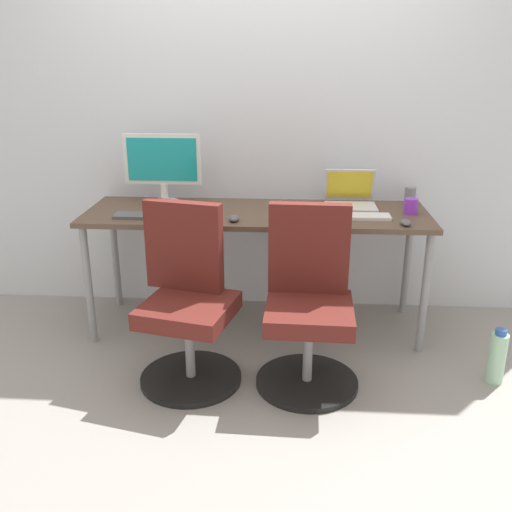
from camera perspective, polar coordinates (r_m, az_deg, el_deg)
The scene contains 14 objects.
ground_plane at distance 3.69m, azimuth 0.05°, elevation -6.96°, with size 5.28×5.28×0.00m, color gray.
back_wall at distance 3.71m, azimuth 0.45°, elevation 14.19°, with size 4.40×0.04×2.60m, color silver.
desk at distance 3.44m, azimuth 0.05°, elevation 3.47°, with size 2.05×0.64×0.76m.
office_chair_left at distance 3.00m, azimuth -6.90°, elevation -4.75°, with size 0.54×0.54×0.94m.
office_chair_right at distance 2.96m, azimuth 5.29°, elevation -5.07°, with size 0.54×0.54×0.94m.
water_bottle_on_floor at distance 3.29m, azimuth 23.01°, elevation -9.32°, with size 0.09×0.09×0.31m.
desktop_monitor at distance 3.62m, azimuth -9.34°, elevation 9.14°, with size 0.48×0.18×0.43m.
open_laptop at distance 3.58m, azimuth 9.42°, elevation 5.80°, with size 0.31×0.29×0.22m.
keyboard_by_monitor at distance 3.36m, azimuth -11.19°, elevation 3.98°, with size 0.34×0.12×0.02m, color #515156.
keyboard_by_laptop at distance 3.34m, azimuth 10.44°, elevation 3.93°, with size 0.34×0.12×0.02m, color silver.
mouse_by_monitor at distance 3.22m, azimuth -2.22°, elevation 3.79°, with size 0.06×0.10×0.03m, color #515156.
mouse_by_laptop at distance 3.25m, azimuth 14.78°, elevation 3.27°, with size 0.06×0.10×0.03m, color #515156.
coffee_mug at distance 3.48m, azimuth 15.27°, elevation 4.84°, with size 0.08×0.08×0.09m, color purple.
pen_cup at distance 3.72m, azimuth 15.18°, elevation 5.87°, with size 0.07×0.07×0.10m, color slate.
Camera 1 is at (0.21, -3.29, 1.66)m, focal length 39.89 mm.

